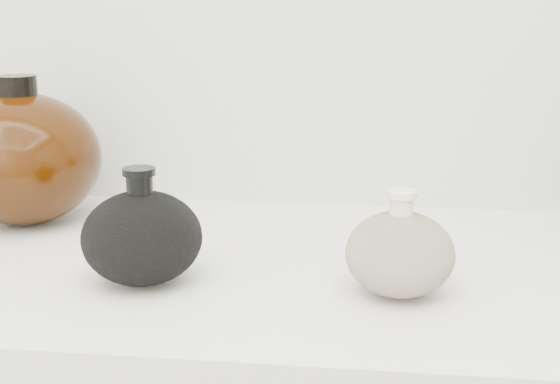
# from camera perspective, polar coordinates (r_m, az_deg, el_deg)

# --- Properties ---
(black_gourd_vase) EXTENTS (0.16, 0.16, 0.12)m
(black_gourd_vase) POSITION_cam_1_polar(r_m,az_deg,el_deg) (0.82, -10.06, -3.23)
(black_gourd_vase) COLOR black
(black_gourd_vase) RESTS_ON display_counter
(cream_gourd_vase) EXTENTS (0.14, 0.14, 0.11)m
(cream_gourd_vase) POSITION_cam_1_polar(r_m,az_deg,el_deg) (0.79, 8.76, -4.42)
(cream_gourd_vase) COLOR beige
(cream_gourd_vase) RESTS_ON display_counter
(left_round_pot) EXTENTS (0.25, 0.25, 0.19)m
(left_round_pot) POSITION_cam_1_polar(r_m,az_deg,el_deg) (1.06, -18.31, 2.38)
(left_round_pot) COLOR black
(left_round_pot) RESTS_ON display_counter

